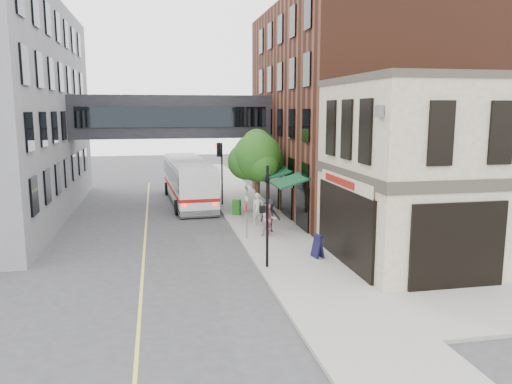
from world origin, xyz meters
name	(u,v)px	position (x,y,z in m)	size (l,w,h in m)	color
ground	(268,286)	(0.00, 0.00, 0.00)	(120.00, 120.00, 0.00)	#38383A
sidewalk_main	(251,212)	(2.00, 14.00, 0.07)	(4.00, 60.00, 0.15)	gray
corner_building	(448,171)	(8.97, 2.00, 4.21)	(10.19, 8.12, 8.45)	tan
brick_building	(359,110)	(9.98, 15.00, 6.99)	(13.76, 18.00, 14.00)	#482416
skyway_bridge	(173,117)	(-3.00, 18.00, 6.50)	(14.00, 3.18, 3.00)	black
traffic_signal_near	(267,204)	(0.37, 2.00, 2.98)	(0.44, 0.22, 4.60)	black
traffic_signal_far	(220,161)	(0.26, 17.00, 3.34)	(0.53, 0.28, 4.50)	black
street_sign_pole	(247,206)	(0.39, 7.00, 1.93)	(0.08, 0.75, 3.00)	gray
street_tree	(257,157)	(2.19, 13.22, 3.91)	(3.80, 3.20, 5.60)	#382619
lane_marking	(145,232)	(-5.00, 10.00, 0.01)	(0.12, 40.00, 0.01)	#D8CC4C
bus	(188,179)	(-1.93, 18.92, 1.81)	(3.45, 12.15, 3.23)	white
pedestrian_a	(258,209)	(1.65, 10.14, 1.10)	(0.69, 0.46, 1.91)	silver
pedestrian_b	(269,220)	(1.68, 7.29, 1.04)	(0.87, 0.68, 1.78)	#D18798
pedestrian_c	(270,215)	(1.96, 8.22, 1.10)	(1.22, 0.70, 1.89)	black
newspaper_box	(237,207)	(0.84, 13.18, 0.65)	(0.50, 0.44, 0.99)	#1B5E15
sandwich_board	(318,246)	(3.04, 2.93, 0.70)	(0.40, 0.62, 1.10)	black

